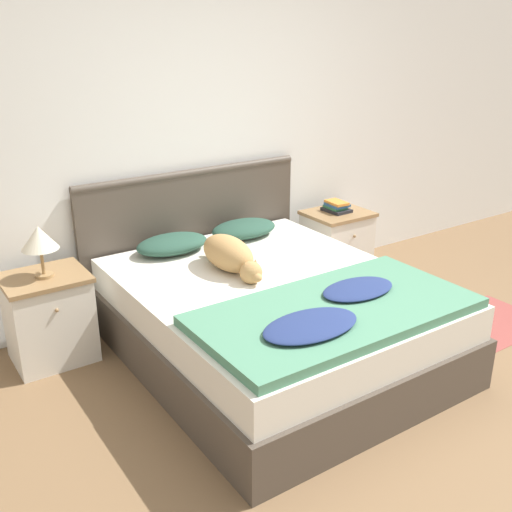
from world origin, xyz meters
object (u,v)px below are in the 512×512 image
dog (230,255)px  table_lamp (39,239)px  nightstand_left (49,318)px  pillow_left (172,244)px  bed (274,320)px  pillow_right (244,229)px  book_stack (336,207)px  nightstand_right (336,245)px

dog → table_lamp: (-1.06, 0.44, 0.19)m
nightstand_left → pillow_left: (0.90, 0.04, 0.30)m
bed → pillow_right: 0.92m
bed → pillow_right: pillow_right is taller
bed → book_stack: size_ratio=9.31×
bed → nightstand_left: 1.42m
pillow_left → book_stack: (1.49, -0.02, 0.03)m
pillow_left → pillow_right: same height
table_lamp → dog: bearing=-22.7°
pillow_left → pillow_right: 0.60m
pillow_right → dog: dog is taller
nightstand_right → pillow_left: size_ratio=1.12×
pillow_left → nightstand_right: bearing=-1.5°
nightstand_right → book_stack: bearing=88.2°
book_stack → pillow_right: bearing=179.0°
nightstand_left → book_stack: book_stack is taller
pillow_right → book_stack: book_stack is taller
nightstand_left → pillow_right: size_ratio=1.12×
pillow_right → bed: bearing=-110.2°
bed → pillow_right: bearing=69.8°
table_lamp → book_stack: bearing=1.0°
nightstand_left → nightstand_right: bearing=0.0°
bed → book_stack: 1.48m
bed → pillow_left: size_ratio=3.96×
nightstand_right → pillow_right: bearing=177.5°
nightstand_left → nightstand_right: (2.39, 0.00, 0.00)m
nightstand_right → pillow_right: 0.95m
pillow_right → dog: 0.66m
pillow_left → nightstand_left: bearing=-177.5°
book_stack → pillow_left: bearing=179.4°
bed → nightstand_right: nightstand_right is taller
book_stack → bed: bearing=-146.5°
bed → pillow_right: (0.30, 0.81, 0.33)m
nightstand_left → nightstand_right: size_ratio=1.00×
pillow_right → table_lamp: size_ratio=1.60×
nightstand_left → table_lamp: (0.00, -0.02, 0.53)m
nightstand_left → dog: 1.21m
nightstand_left → pillow_right: pillow_right is taller
nightstand_left → pillow_left: bearing=2.5°
nightstand_left → pillow_left: 0.95m
pillow_left → table_lamp: size_ratio=1.60×
dog → book_stack: dog is taller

